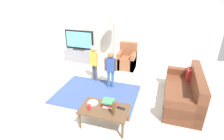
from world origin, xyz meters
TOP-DOWN VIEW (x-y plane):
  - ground at (0.00, 0.00)m, footprint 7.80×7.80m
  - wall_back at (0.00, 3.00)m, footprint 6.00×0.12m
  - area_rug at (-0.36, 0.32)m, footprint 2.20×1.60m
  - tv_stand at (-1.78, 2.30)m, footprint 1.20×0.44m
  - tv at (-1.78, 2.28)m, footprint 1.10×0.28m
  - couch at (1.89, 0.58)m, footprint 0.80×1.80m
  - armchair at (0.04, 2.26)m, footprint 0.60×0.60m
  - floor_lamp at (-0.51, 2.45)m, footprint 0.36×0.36m
  - child_near_tv at (-0.69, 1.06)m, footprint 0.35×0.22m
  - child_center at (-0.10, 0.80)m, footprint 0.35×0.17m
  - coffee_table at (0.25, -0.73)m, footprint 1.00×0.60m
  - book_stack at (0.31, -0.61)m, footprint 0.28×0.24m
  - bottle at (0.47, -0.85)m, footprint 0.06×0.06m
  - tv_remote at (0.57, -0.63)m, footprint 0.18×0.08m
  - soda_can at (-0.03, -0.85)m, footprint 0.07×0.07m
  - plate at (-0.05, -0.63)m, footprint 0.22×0.22m

SIDE VIEW (x-z plane):
  - ground at x=0.00m, z-range 0.00..0.00m
  - area_rug at x=-0.36m, z-range 0.00..0.01m
  - tv_stand at x=-1.78m, z-range -0.01..0.49m
  - couch at x=1.89m, z-range -0.14..0.72m
  - armchair at x=0.04m, z-range -0.15..0.75m
  - coffee_table at x=0.25m, z-range 0.16..0.58m
  - plate at x=-0.05m, z-range 0.42..0.44m
  - tv_remote at x=0.57m, z-range 0.42..0.44m
  - soda_can at x=-0.03m, z-range 0.42..0.54m
  - book_stack at x=0.31m, z-range 0.42..0.55m
  - bottle at x=0.47m, z-range 0.40..0.69m
  - child_center at x=-0.10m, z-range 0.11..1.18m
  - child_near_tv at x=-0.69m, z-range 0.11..1.24m
  - tv at x=-1.78m, z-range 0.49..1.20m
  - wall_back at x=0.00m, z-range 0.00..2.70m
  - floor_lamp at x=-0.51m, z-range 0.65..2.43m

